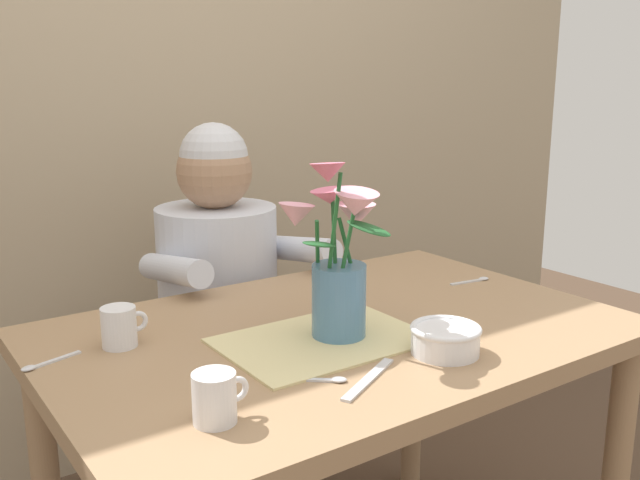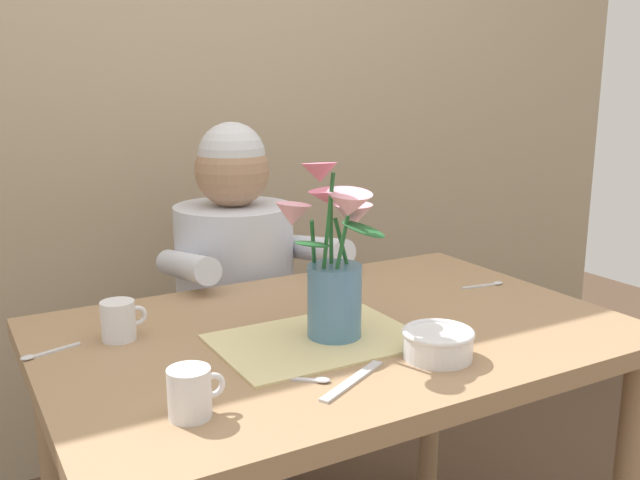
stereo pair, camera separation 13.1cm
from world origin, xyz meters
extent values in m
cube|color=tan|center=(0.00, 1.05, 1.25)|extent=(4.00, 0.10, 2.50)
cube|color=#9E7A56|center=(0.00, 0.00, 0.72)|extent=(1.20, 0.80, 0.04)
cylinder|color=#9E7A56|center=(0.54, 0.34, 0.35)|extent=(0.06, 0.06, 0.70)
cylinder|color=#4C4C56|center=(0.03, 0.62, 0.20)|extent=(0.30, 0.30, 0.40)
cylinder|color=silver|center=(0.03, 0.62, 0.65)|extent=(0.34, 0.34, 0.50)
sphere|color=#A37A5B|center=(0.03, 0.62, 1.00)|extent=(0.21, 0.21, 0.21)
sphere|color=silver|center=(0.03, 0.62, 1.04)|extent=(0.19, 0.19, 0.19)
cylinder|color=silver|center=(-0.16, 0.48, 0.78)|extent=(0.07, 0.33, 0.12)
cylinder|color=silver|center=(0.22, 0.48, 0.78)|extent=(0.07, 0.33, 0.12)
cube|color=beige|center=(-0.07, -0.05, 0.74)|extent=(0.40, 0.28, 0.00)
cylinder|color=teal|center=(-0.03, -0.05, 0.82)|extent=(0.11, 0.11, 0.15)
cylinder|color=#23602D|center=(-0.01, -0.05, 0.92)|extent=(0.04, 0.03, 0.14)
cone|color=pink|center=(0.01, -0.05, 0.99)|extent=(0.10, 0.10, 0.05)
sphere|color=#E5D14C|center=(0.01, -0.05, 0.99)|extent=(0.02, 0.02, 0.02)
cylinder|color=#23602D|center=(-0.03, -0.02, 0.93)|extent=(0.04, 0.06, 0.17)
cone|color=#DB6684|center=(-0.02, 0.01, 1.02)|extent=(0.11, 0.11, 0.04)
sphere|color=#E5D14C|center=(-0.02, 0.01, 1.02)|extent=(0.02, 0.02, 0.02)
cylinder|color=#23602D|center=(-0.06, -0.02, 0.92)|extent=(0.04, 0.04, 0.14)
cone|color=pink|center=(-0.09, 0.02, 0.99)|extent=(0.08, 0.08, 0.05)
sphere|color=#E5D14C|center=(-0.09, 0.02, 0.99)|extent=(0.02, 0.02, 0.02)
cylinder|color=#23602D|center=(-0.06, -0.07, 0.97)|extent=(0.01, 0.05, 0.24)
cone|color=#DB6684|center=(-0.09, -0.09, 1.08)|extent=(0.07, 0.08, 0.04)
sphere|color=#E5D14C|center=(-0.09, -0.09, 1.09)|extent=(0.02, 0.02, 0.02)
cylinder|color=#23602D|center=(-0.03, -0.08, 0.93)|extent=(0.04, 0.02, 0.17)
cone|color=pink|center=(-0.03, -0.10, 1.02)|extent=(0.09, 0.10, 0.06)
sphere|color=#E5D14C|center=(-0.03, -0.10, 1.03)|extent=(0.02, 0.02, 0.02)
ellipsoid|color=#23602D|center=(-0.09, -0.07, 0.95)|extent=(0.10, 0.06, 0.03)
ellipsoid|color=#23602D|center=(0.00, -0.10, 0.97)|extent=(0.08, 0.09, 0.04)
cylinder|color=white|center=(0.08, -0.24, 0.77)|extent=(0.13, 0.13, 0.05)
torus|color=white|center=(0.08, -0.24, 0.79)|extent=(0.14, 0.14, 0.01)
cube|color=silver|center=(-0.11, -0.25, 0.74)|extent=(0.18, 0.10, 0.00)
cylinder|color=silver|center=(-0.42, 0.15, 0.78)|extent=(0.07, 0.07, 0.08)
torus|color=silver|center=(-0.38, 0.15, 0.78)|extent=(0.04, 0.01, 0.04)
cylinder|color=silver|center=(-0.40, -0.23, 0.78)|extent=(0.07, 0.07, 0.08)
torus|color=silver|center=(-0.36, -0.23, 0.78)|extent=(0.04, 0.01, 0.04)
cube|color=silver|center=(0.46, 0.07, 0.74)|extent=(0.10, 0.02, 0.00)
ellipsoid|color=silver|center=(0.52, 0.06, 0.74)|extent=(0.03, 0.02, 0.01)
cube|color=silver|center=(-0.20, -0.19, 0.74)|extent=(0.08, 0.07, 0.00)
ellipsoid|color=silver|center=(-0.16, -0.22, 0.74)|extent=(0.03, 0.03, 0.01)
cube|color=silver|center=(-0.54, 0.15, 0.74)|extent=(0.10, 0.04, 0.00)
ellipsoid|color=silver|center=(-0.59, 0.14, 0.74)|extent=(0.03, 0.03, 0.01)
camera|label=1|loc=(-0.83, -1.12, 1.25)|focal=39.11mm
camera|label=2|loc=(-0.71, -1.19, 1.25)|focal=39.11mm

